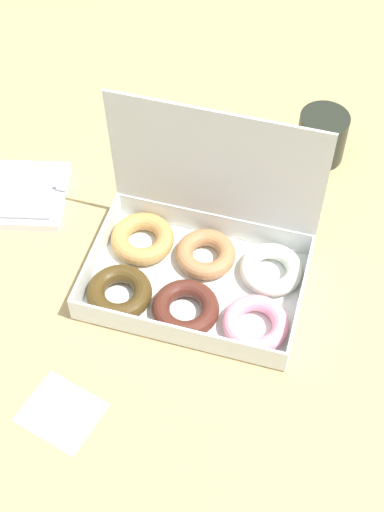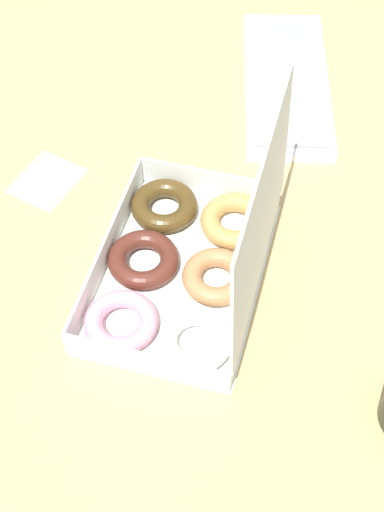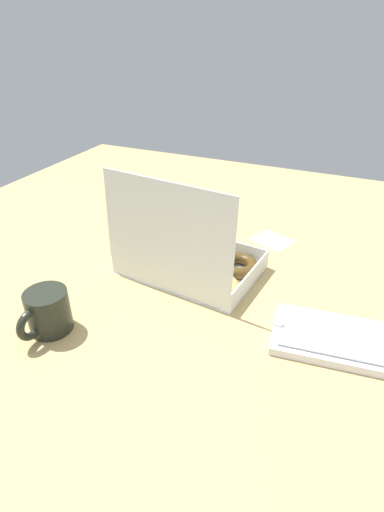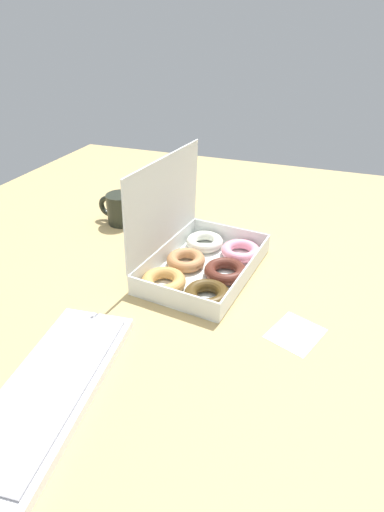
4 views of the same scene
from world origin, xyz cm
name	(u,v)px [view 4 (image 4 of 4)]	position (x,y,z in cm)	size (l,w,h in cm)	color
ground_plane	(204,275)	(0.00, 0.00, -1.00)	(180.00, 180.00, 2.00)	tan
donut_box	(200,259)	(-0.33, 0.94, 3.38)	(35.98, 27.03, 27.33)	white
keyboard	(51,388)	(-43.92, 11.75, 1.06)	(39.49, 18.99, 2.20)	white
coffee_mug	(120,208)	(17.35, 32.30, 4.66)	(8.71, 12.38, 9.09)	#252920
paper_napkin	(295,333)	(-15.18, -24.32, 0.07)	(10.37, 8.81, 0.15)	white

